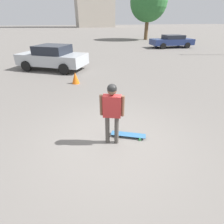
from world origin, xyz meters
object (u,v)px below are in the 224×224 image
at_px(traffic_cone, 75,78).
at_px(car_parked_far, 172,41).
at_px(car_parked_near, 53,57).
at_px(skateboard, 128,135).
at_px(person, 112,108).

bearing_deg(traffic_cone, car_parked_far, -51.03).
distance_m(car_parked_far, traffic_cone, 15.49).
bearing_deg(car_parked_near, car_parked_far, -120.82).
xyz_separation_m(car_parked_near, car_parked_far, (6.40, -13.06, -0.05)).
relative_size(skateboard, car_parked_near, 0.21).
bearing_deg(skateboard, traffic_cone, -52.63).
xyz_separation_m(car_parked_near, traffic_cone, (-3.34, -1.02, -0.48)).
bearing_deg(traffic_cone, car_parked_near, 17.04).
bearing_deg(skateboard, car_parked_near, -49.67).
distance_m(car_parked_near, car_parked_far, 14.54).
xyz_separation_m(skateboard, car_parked_near, (8.39, 1.89, 0.70)).
relative_size(person, car_parked_near, 0.35).
distance_m(person, car_parked_far, 18.93).
relative_size(car_parked_far, traffic_cone, 8.62).
height_order(person, car_parked_near, person).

